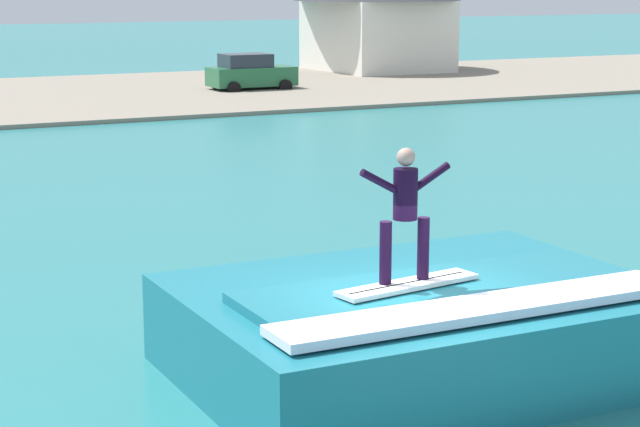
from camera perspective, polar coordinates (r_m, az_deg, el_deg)
The scene contains 6 objects.
ground_plane at distance 15.22m, azimuth 4.29°, elevation -8.99°, with size 260.00×260.00×0.00m, color #277778.
wave_crest at distance 15.74m, azimuth 5.04°, elevation -5.75°, with size 6.35×4.69×1.40m.
surfboard at distance 14.97m, azimuth 4.42°, elevation -3.57°, with size 2.15×0.75×0.06m.
surfer at distance 14.79m, azimuth 4.28°, elevation 0.33°, with size 1.33×0.32×1.77m.
car_far_shore at distance 55.34m, azimuth -3.51°, elevation 7.05°, with size 4.11×2.19×1.86m.
house_gabled_white at distance 66.93m, azimuth 2.87°, elevation 10.26°, with size 9.70×9.70×6.48m.
Camera 1 is at (-7.38, -12.19, 5.35)m, focal length 63.96 mm.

